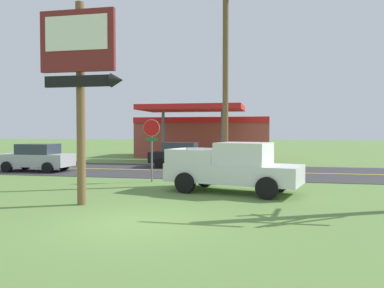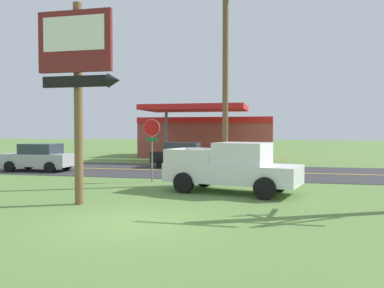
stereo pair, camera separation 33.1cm
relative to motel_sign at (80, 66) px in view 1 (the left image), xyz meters
name	(u,v)px [view 1 (the left image)]	position (x,y,z in m)	size (l,w,h in m)	color
ground_plane	(132,223)	(2.44, -1.99, -4.48)	(180.00, 180.00, 0.00)	#5B7F3D
road_asphalt	(209,171)	(2.44, 11.01, -4.47)	(140.00, 8.00, 0.02)	#333335
road_centre_line	(209,171)	(2.44, 11.01, -4.46)	(126.00, 0.20, 0.01)	gold
motel_sign	(80,66)	(0.00, 0.00, 0.00)	(2.80, 0.54, 6.56)	brown
stop_sign	(152,139)	(0.52, 5.91, -2.45)	(0.80, 0.08, 2.95)	slate
utility_pole	(226,70)	(4.01, 5.85, 0.65)	(1.79, 0.26, 9.67)	brown
gas_station	(204,136)	(-0.03, 24.12, -2.54)	(12.00, 11.50, 4.40)	#A84C42
pickup_white_parked_on_lawn	(235,168)	(4.62, 3.60, -3.52)	(5.52, 3.18, 1.96)	silver
car_silver_near_lane	(37,157)	(-7.55, 9.01, -3.65)	(4.20, 2.00, 1.64)	#A8AAAF
car_black_mid_lane	(182,155)	(0.37, 13.01, -3.65)	(4.20, 2.00, 1.64)	black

